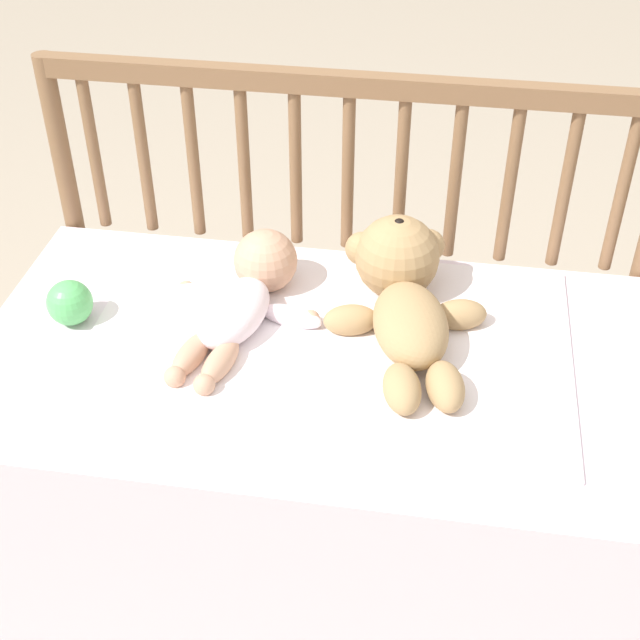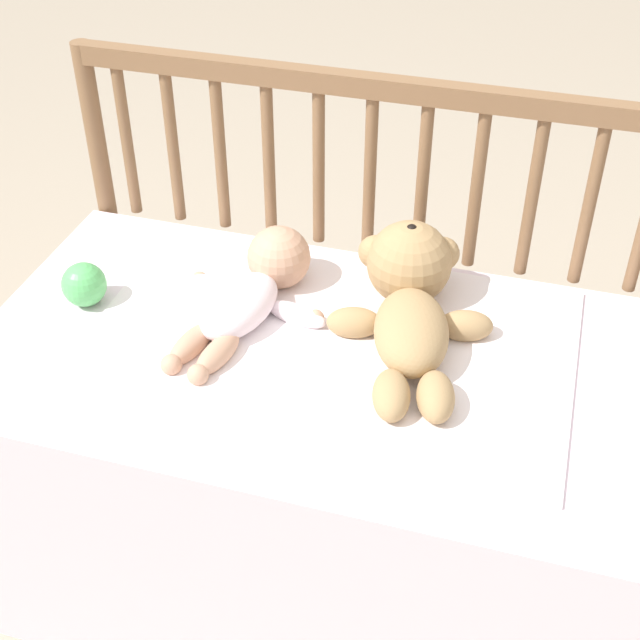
{
  "view_description": "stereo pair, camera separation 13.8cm",
  "coord_description": "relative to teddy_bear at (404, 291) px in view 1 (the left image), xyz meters",
  "views": [
    {
      "loc": [
        0.17,
        -1.07,
        1.46
      ],
      "look_at": [
        0.0,
        0.01,
        0.61
      ],
      "focal_mm": 50.0,
      "sensor_mm": 36.0,
      "label": 1
    },
    {
      "loc": [
        0.31,
        -1.04,
        1.46
      ],
      "look_at": [
        0.0,
        0.01,
        0.61
      ],
      "focal_mm": 50.0,
      "sensor_mm": 36.0,
      "label": 2
    }
  ],
  "objects": [
    {
      "name": "crib_mattress",
      "position": [
        -0.12,
        -0.11,
        -0.33
      ],
      "size": [
        1.11,
        0.6,
        0.55
      ],
      "color": "silver",
      "rests_on": "ground_plane"
    },
    {
      "name": "baby",
      "position": [
        -0.26,
        -0.03,
        -0.02
      ],
      "size": [
        0.27,
        0.36,
        0.11
      ],
      "color": "white",
      "rests_on": "crib_mattress"
    },
    {
      "name": "ground_plane",
      "position": [
        -0.12,
        -0.11,
        -0.61
      ],
      "size": [
        12.0,
        12.0,
        0.0
      ],
      "primitive_type": "plane",
      "color": "tan"
    },
    {
      "name": "teddy_bear",
      "position": [
        0.0,
        0.0,
        0.0
      ],
      "size": [
        0.27,
        0.41,
        0.15
      ],
      "color": "tan",
      "rests_on": "crib_mattress"
    },
    {
      "name": "crib_rail",
      "position": [
        -0.12,
        0.21,
        0.02
      ],
      "size": [
        1.11,
        0.04,
        0.89
      ],
      "color": "brown",
      "rests_on": "ground_plane"
    },
    {
      "name": "toy_ball",
      "position": [
        -0.54,
        -0.09,
        -0.02
      ],
      "size": [
        0.08,
        0.08,
        0.08
      ],
      "color": "#59BF66",
      "rests_on": "crib_mattress"
    },
    {
      "name": "blanket",
      "position": [
        -0.11,
        -0.08,
        -0.05
      ],
      "size": [
        0.77,
        0.5,
        0.01
      ],
      "color": "white",
      "rests_on": "crib_mattress"
    }
  ]
}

